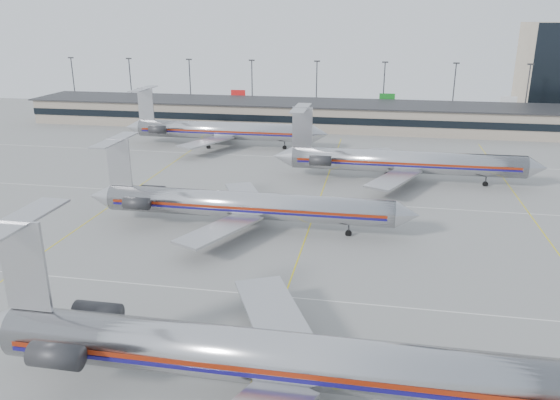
# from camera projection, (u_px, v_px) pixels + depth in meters

# --- Properties ---
(ground) EXTENTS (260.00, 260.00, 0.00)m
(ground) POSITION_uv_depth(u_px,v_px,m) (264.00, 355.00, 45.01)
(ground) COLOR gray
(ground) RESTS_ON ground
(apron_markings) EXTENTS (160.00, 0.15, 0.02)m
(apron_markings) POSITION_uv_depth(u_px,v_px,m) (284.00, 297.00, 54.33)
(apron_markings) COLOR silver
(apron_markings) RESTS_ON ground
(terminal) EXTENTS (162.00, 17.00, 6.25)m
(terminal) POSITION_uv_depth(u_px,v_px,m) (345.00, 115.00, 135.31)
(terminal) COLOR gray
(terminal) RESTS_ON ground
(light_mast_row) EXTENTS (163.60, 0.40, 15.28)m
(light_mast_row) POSITION_uv_depth(u_px,v_px,m) (350.00, 87.00, 146.65)
(light_mast_row) COLOR #38383D
(light_mast_row) RESTS_ON ground
(jet_foreground) EXTENTS (49.07, 28.90, 12.85)m
(jet_foreground) POSITION_uv_depth(u_px,v_px,m) (270.00, 357.00, 38.52)
(jet_foreground) COLOR #B8B8BC
(jet_foreground) RESTS_ON ground
(jet_second_row) EXTENTS (43.97, 25.89, 11.51)m
(jet_second_row) POSITION_uv_depth(u_px,v_px,m) (241.00, 204.00, 70.83)
(jet_second_row) COLOR #B8B8BC
(jet_second_row) RESTS_ON ground
(jet_third_row) EXTENTS (44.82, 27.57, 12.26)m
(jet_third_row) POSITION_uv_depth(u_px,v_px,m) (400.00, 161.00, 91.00)
(jet_third_row) COLOR #B8B8BC
(jet_third_row) RESTS_ON ground
(jet_back_row) EXTENTS (44.55, 27.41, 12.18)m
(jet_back_row) POSITION_uv_depth(u_px,v_px,m) (220.00, 130.00, 115.92)
(jet_back_row) COLOR #B8B8BC
(jet_back_row) RESTS_ON ground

